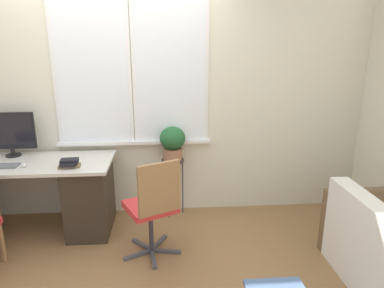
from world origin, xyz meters
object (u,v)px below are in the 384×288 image
monitor (10,133)px  potted_plant (173,142)px  plant_stand (173,167)px  office_chair_swivel (153,206)px  mouse (24,165)px  book_stack (69,163)px

monitor → potted_plant: 1.65m
monitor → potted_plant: bearing=2.5°
potted_plant → monitor: bearing=-177.5°
monitor → plant_stand: monitor is taller
office_chair_swivel → potted_plant: potted_plant is taller
mouse → monitor: bearing=124.6°
monitor → mouse: monitor is taller
mouse → office_chair_swivel: office_chair_swivel is taller
book_stack → plant_stand: bearing=24.9°
book_stack → office_chair_swivel: office_chair_swivel is taller
monitor → mouse: (0.24, -0.35, -0.23)m
mouse → book_stack: 0.43m
monitor → book_stack: bearing=-29.8°
monitor → potted_plant: (1.65, 0.07, -0.15)m
mouse → potted_plant: potted_plant is taller
plant_stand → monitor: bearing=-177.5°
mouse → plant_stand: bearing=16.8°
monitor → plant_stand: bearing=2.5°
plant_stand → potted_plant: potted_plant is taller
book_stack → plant_stand: 1.10m
office_chair_swivel → mouse: bearing=-44.0°
mouse → plant_stand: mouse is taller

